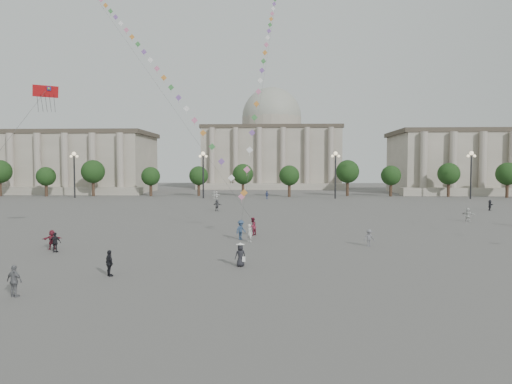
{
  "coord_description": "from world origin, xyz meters",
  "views": [
    {
      "loc": [
        1.61,
        -33.44,
        6.89
      ],
      "look_at": [
        -0.39,
        12.0,
        4.5
      ],
      "focal_mm": 32.0,
      "sensor_mm": 36.0,
      "label": 1
    }
  ],
  "objects": [
    {
      "name": "tourist_1",
      "position": [
        -8.97,
        -5.17,
        0.84
      ],
      "size": [
        0.96,
        1.01,
        1.68
      ],
      "primitive_type": "imported",
      "rotation": [
        0.0,
        0.0,
        2.29
      ],
      "color": "black",
      "rests_on": "ground"
    },
    {
      "name": "kite_flyer_1",
      "position": [
        -1.76,
        10.06,
        0.94
      ],
      "size": [
        1.32,
        1.39,
        1.89
      ],
      "primitive_type": "imported",
      "rotation": [
        0.0,
        0.0,
        0.88
      ],
      "color": "navy",
      "rests_on": "ground"
    },
    {
      "name": "lamp_post_mid_west",
      "position": [
        -15.0,
        70.0,
        7.35
      ],
      "size": [
        2.0,
        0.9,
        10.65
      ],
      "color": "#262628",
      "rests_on": "ground"
    },
    {
      "name": "kite_train_mid",
      "position": [
        0.26,
        38.54,
        26.37
      ],
      "size": [
        4.49,
        52.99,
        71.0
      ],
      "color": "#3F3F3F",
      "rests_on": "ground"
    },
    {
      "name": "lamp_post_far_east",
      "position": [
        45.0,
        70.0,
        7.35
      ],
      "size": [
        2.0,
        0.9,
        10.65
      ],
      "color": "#262628",
      "rests_on": "ground"
    },
    {
      "name": "hat_person",
      "position": [
        -0.87,
        -1.92,
        0.84
      ],
      "size": [
        0.89,
        0.73,
        1.69
      ],
      "color": "black",
      "rests_on": "ground"
    },
    {
      "name": "tree_row",
      "position": [
        0.0,
        78.0,
        5.39
      ],
      "size": [
        137.12,
        5.12,
        8.0
      ],
      "color": "#39291C",
      "rests_on": "ground"
    },
    {
      "name": "tourist_2",
      "position": [
        -17.34,
        4.08,
        0.84
      ],
      "size": [
        1.61,
        1.11,
        1.67
      ],
      "primitive_type": "imported",
      "rotation": [
        0.0,
        0.0,
        3.59
      ],
      "color": "maroon",
      "rests_on": "ground"
    },
    {
      "name": "tourist_4",
      "position": [
        -16.42,
        2.78,
        0.82
      ],
      "size": [
        0.99,
        0.49,
        1.64
      ],
      "primitive_type": "imported",
      "rotation": [
        0.0,
        0.0,
        3.04
      ],
      "color": "black",
      "rests_on": "ground"
    },
    {
      "name": "lamp_post_far_west",
      "position": [
        -45.0,
        70.0,
        7.35
      ],
      "size": [
        2.0,
        0.9,
        10.65
      ],
      "color": "#262628",
      "rests_on": "ground"
    },
    {
      "name": "person_crowd_7",
      "position": [
        26.39,
        26.29,
        0.89
      ],
      "size": [
        1.58,
        1.48,
        1.78
      ],
      "primitive_type": "imported",
      "rotation": [
        0.0,
        0.0,
        2.42
      ],
      "color": "silver",
      "rests_on": "ground"
    },
    {
      "name": "person_crowd_0",
      "position": [
        -0.41,
        68.0,
        0.93
      ],
      "size": [
        1.12,
        1.06,
        1.85
      ],
      "primitive_type": "imported",
      "rotation": [
        0.0,
        0.0,
        0.72
      ],
      "color": "#38477E",
      "rests_on": "ground"
    },
    {
      "name": "person_crowd_6",
      "position": [
        9.82,
        6.82,
        0.76
      ],
      "size": [
        1.06,
        0.72,
        1.51
      ],
      "primitive_type": "imported",
      "rotation": [
        0.0,
        0.0,
        0.17
      ],
      "color": "slate",
      "rests_on": "ground"
    },
    {
      "name": "person_crowd_4",
      "position": [
        -11.1,
        63.52,
        0.96
      ],
      "size": [
        1.86,
        1.17,
        1.92
      ],
      "primitive_type": "imported",
      "rotation": [
        0.0,
        0.0,
        3.51
      ],
      "color": "silver",
      "rests_on": "ground"
    },
    {
      "name": "person_crowd_9",
      "position": [
        36.46,
        42.11,
        0.85
      ],
      "size": [
        1.46,
        1.47,
        1.7
      ],
      "primitive_type": "imported",
      "rotation": [
        0.0,
        0.0,
        0.79
      ],
      "color": "black",
      "rests_on": "ground"
    },
    {
      "name": "kite_flyer_0",
      "position": [
        -0.78,
        12.95,
        0.92
      ],
      "size": [
        1.04,
        1.12,
        1.84
      ],
      "primitive_type": "imported",
      "rotation": [
        0.0,
        0.0,
        4.21
      ],
      "color": "maroon",
      "rests_on": "ground"
    },
    {
      "name": "hall_west",
      "position": [
        -75.0,
        93.89,
        8.43
      ],
      "size": [
        84.0,
        26.22,
        17.2
      ],
      "color": "gray",
      "rests_on": "ground"
    },
    {
      "name": "person_crowd_10",
      "position": [
        -12.25,
        68.0,
        0.85
      ],
      "size": [
        0.47,
        0.66,
        1.7
      ],
      "primitive_type": "imported",
      "rotation": [
        0.0,
        0.0,
        1.69
      ],
      "color": "#B6B6B2",
      "rests_on": "ground"
    },
    {
      "name": "ground",
      "position": [
        0.0,
        0.0,
        0.0
      ],
      "size": [
        360.0,
        360.0,
        0.0
      ],
      "primitive_type": "plane",
      "color": "#565451",
      "rests_on": "ground"
    },
    {
      "name": "dragon_kite",
      "position": [
        -19.8,
        8.22,
        13.21
      ],
      "size": [
        2.14,
        8.96,
        20.48
      ],
      "color": "red",
      "rests_on": "ground"
    },
    {
      "name": "lamp_post_mid_east",
      "position": [
        15.0,
        70.0,
        7.35
      ],
      "size": [
        2.0,
        0.9,
        10.65
      ],
      "color": "#262628",
      "rests_on": "ground"
    },
    {
      "name": "person_crowd_12",
      "position": [
        -7.86,
        39.29,
        0.94
      ],
      "size": [
        1.77,
        1.4,
        1.88
      ],
      "primitive_type": "imported",
      "rotation": [
        0.0,
        0.0,
        2.58
      ],
      "color": "#595A5D",
      "rests_on": "ground"
    },
    {
      "name": "person_crowd_13",
      "position": [
        -0.83,
        8.76,
        0.83
      ],
      "size": [
        0.71,
        0.71,
        1.67
      ],
      "primitive_type": "imported",
      "rotation": [
        0.0,
        0.0,
        2.35
      ],
      "color": "silver",
      "rests_on": "ground"
    },
    {
      "name": "hall_central",
      "position": [
        0.0,
        129.22,
        14.23
      ],
      "size": [
        48.3,
        34.3,
        35.5
      ],
      "color": "gray",
      "rests_on": "ground"
    },
    {
      "name": "tourist_3",
      "position": [
        -12.34,
        -10.0,
        0.87
      ],
      "size": [
        1.1,
        0.72,
        1.74
      ],
      "primitive_type": "imported",
      "rotation": [
        0.0,
        0.0,
        2.83
      ],
      "color": "slate",
      "rests_on": "ground"
    },
    {
      "name": "kite_train_west",
      "position": [
        -16.46,
        29.05,
        22.15
      ],
      "size": [
        29.78,
        30.07,
        57.07
      ],
      "color": "#3F3F3F",
      "rests_on": "ground"
    }
  ]
}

